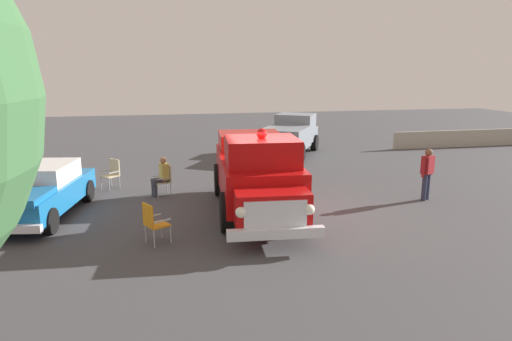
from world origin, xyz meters
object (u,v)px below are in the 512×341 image
Objects in this scene: spectator_standing at (427,171)px; lawn_chair_spare at (153,221)px; vintage_fire_truck at (257,172)px; spectator_seated at (161,175)px; lawn_chair_by_car at (112,172)px; lawn_chair_near_truck at (165,178)px; parked_pickup at (291,134)px; classic_hot_rod at (39,191)px.

lawn_chair_spare is at bearing -166.63° from spectator_standing.
lawn_chair_spare is (-2.96, -1.96, -0.61)m from vintage_fire_truck.
lawn_chair_by_car is at bearing 141.57° from spectator_seated.
lawn_chair_near_truck is at bearing 164.19° from spectator_standing.
spectator_seated is at bearing -38.43° from lawn_chair_by_car.
parked_pickup is 8.73m from spectator_standing.
lawn_chair_spare is 0.79× the size of spectator_seated.
spectator_standing is at bearing -3.72° from classic_hot_rod.
parked_pickup is 12.34m from lawn_chair_spare.
vintage_fire_truck is 3.58m from lawn_chair_near_truck.
spectator_standing is (8.15, -2.31, 0.37)m from lawn_chair_near_truck.
parked_pickup is 4.95× the size of lawn_chair_near_truck.
lawn_chair_near_truck is 1.00× the size of lawn_chair_spare.
classic_hot_rod is 3.71m from spectator_seated.
vintage_fire_truck is 3.64× the size of spectator_standing.
spectator_seated is (3.39, 1.51, -0.05)m from classic_hot_rod.
spectator_standing reaches higher than spectator_seated.
lawn_chair_spare is at bearing -121.60° from parked_pickup.
lawn_chair_spare is at bearing -92.86° from spectator_seated.
lawn_chair_near_truck is (3.52, 1.55, -0.16)m from classic_hot_rod.
spectator_seated is at bearing 139.71° from vintage_fire_truck.
parked_pickup is at bearing 31.57° from lawn_chair_by_car.
parked_pickup is (9.64, 7.73, 0.24)m from classic_hot_rod.
spectator_seated reaches higher than lawn_chair_near_truck.
classic_hot_rod is 3.58× the size of spectator_seated.
vintage_fire_truck is 1.32× the size of classic_hot_rod.
spectator_standing reaches higher than lawn_chair_by_car.
vintage_fire_truck reaches higher than lawn_chair_by_car.
classic_hot_rod is 4.52× the size of lawn_chair_near_truck.
lawn_chair_spare is at bearing -146.41° from vintage_fire_truck.
vintage_fire_truck is 6.20m from classic_hot_rod.
lawn_chair_spare is 4.29m from spectator_seated.
vintage_fire_truck is 5.97× the size of lawn_chair_near_truck.
spectator_standing is (8.49, 2.02, 0.37)m from lawn_chair_spare.
lawn_chair_near_truck is at bearing 137.91° from vintage_fire_truck.
spectator_standing is (8.28, -2.27, 0.27)m from spectator_seated.
classic_hot_rod is 4.22m from lawn_chair_spare.
classic_hot_rod reaches higher than lawn_chair_by_car.
classic_hot_rod is 12.36m from parked_pickup.
spectator_standing is (5.54, 0.05, -0.23)m from vintage_fire_truck.
vintage_fire_truck reaches higher than lawn_chair_spare.
lawn_chair_spare is (3.18, -2.78, -0.16)m from classic_hot_rod.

